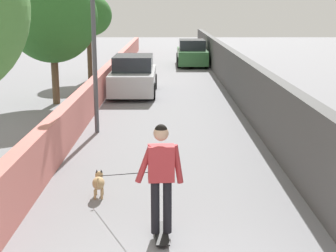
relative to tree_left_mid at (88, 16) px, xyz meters
name	(u,v)px	position (x,y,z in m)	size (l,w,h in m)	color
ground_plane	(169,99)	(-5.00, -3.76, -3.02)	(80.00, 80.00, 0.00)	gray
wall_left	(94,94)	(-7.00, -1.20, -2.50)	(48.00, 0.30, 1.04)	#CC726B
fence_right	(245,84)	(-7.00, -6.32, -2.16)	(48.00, 0.30, 1.71)	#4C4C4C
tree_left_mid	(88,16)	(0.00, 0.00, 0.00)	(2.22, 2.22, 4.03)	#473523
tree_left_far	(52,17)	(-6.00, 0.30, 0.04)	(3.16, 3.16, 4.65)	brown
lamp_post	(93,22)	(-10.18, -1.75, -0.03)	(0.36, 0.36, 4.38)	#4C4C51
skateboard	(161,233)	(-16.55, -3.62, -2.95)	(0.81, 0.26, 0.08)	black
person_skateboarder	(161,170)	(-16.55, -3.62, -1.95)	(0.25, 0.71, 1.67)	black
dog	(99,182)	(-14.90, -2.46, -2.74)	(1.94, 1.29, 1.06)	tan
car_near	(134,76)	(-3.93, -2.35, -2.30)	(4.14, 1.80, 1.54)	silver
car_far	(192,53)	(6.03, -5.17, -2.30)	(4.31, 1.80, 1.54)	#336B38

